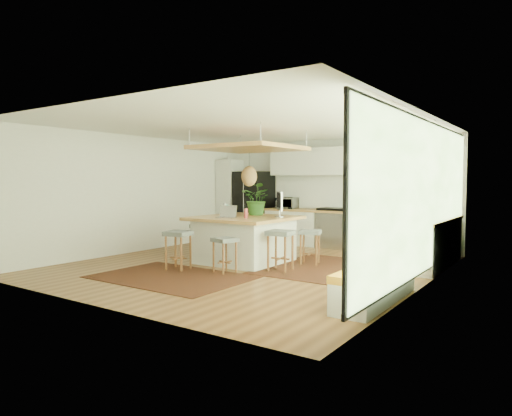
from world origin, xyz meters
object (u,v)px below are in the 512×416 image
Objects in this scene: island at (245,239)px; laptop at (226,212)px; stool_right_front at (280,252)px; stool_left_side at (203,241)px; stool_right_back at (310,247)px; microwave at (287,202)px; stool_near_left at (178,251)px; fridge at (254,207)px; island_plant at (258,202)px; stool_near_right at (225,253)px; monitor at (280,204)px.

island is 0.76m from laptop.
laptop is at bearing -176.70° from stool_right_front.
laptop is (1.00, -0.46, 0.70)m from stool_left_side.
stool_left_side is at bearing -179.50° from island.
stool_right_front reaches higher than stool_right_back.
stool_near_left is at bearing -92.73° from microwave.
fridge is at bearing 172.18° from microwave.
laptop is 0.54× the size of island_plant.
stool_near_left is 0.93m from stool_near_right.
monitor is (1.17, 1.70, 0.83)m from stool_near_left.
stool_left_side is (0.65, -2.89, -0.57)m from fridge.
stool_right_back is (0.87, 1.61, 0.00)m from stool_near_right.
monitor is 0.65m from island_plant.
stool_left_side is at bearing -67.76° from fridge.
stool_near_right is at bearing -36.78° from stool_left_side.
monitor is at bearing -12.85° from island_plant.
island is 1.18m from stool_near_right.
laptop reaches higher than stool_near_left.
stool_right_front is 1.20m from monitor.
monitor is at bearing -37.29° from fridge.
stool_right_back is at bearing 12.12° from stool_left_side.
monitor reaches higher than stool_right_back.
stool_left_side is at bearing 140.96° from laptop.
laptop is (-1.21, -0.07, 0.70)m from stool_right_front.
island_plant reaches higher than monitor.
island is 2.70× the size of stool_right_back.
island_plant is at bearing -44.25° from fridge.
island_plant is (0.67, -2.35, 0.09)m from microwave.
monitor is at bearing -67.06° from microwave.
microwave reaches higher than laptop.
stool_right_back is 1.04m from monitor.
stool_near_left is at bearing -129.09° from laptop.
stool_near_left is 0.97× the size of stool_right_front.
monitor is 1.04× the size of microwave.
fridge is 2.55× the size of stool_right_front.
stool_right_back is 0.94× the size of stool_left_side.
microwave reaches higher than stool_near_left.
stool_right_front is at bearing -65.90° from microwave.
stool_left_side is 1.31m from laptop.
island_plant is (0.11, 0.94, 0.15)m from laptop.
island reaches higher than stool_left_side.
fridge is 3.02m from stool_left_side.
stool_near_left is at bearing -106.08° from island_plant.
stool_right_front is at bearing -98.53° from stool_right_back.
stool_right_front is at bearing -7.88° from monitor.
stool_near_right is 1.02m from stool_right_front.
laptop is 0.96m from island_plant.
fridge is 3.42× the size of monitor.
stool_right_back is 1.28× the size of microwave.
microwave is at bearing 167.16° from monitor.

